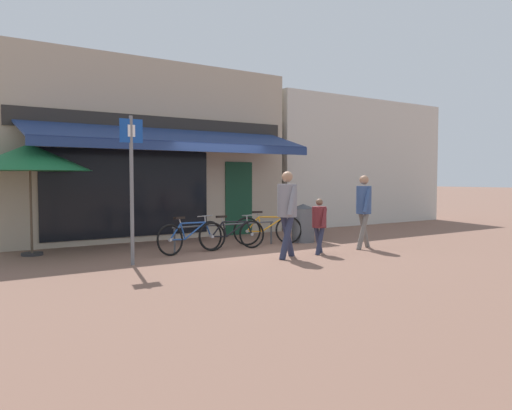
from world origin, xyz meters
The scene contains 13 objects.
ground_plane centered at (0.00, 0.00, 0.00)m, with size 160.00×160.00×0.00m, color brown.
shop_front centered at (-0.84, 4.39, 2.36)m, with size 7.91×4.65×4.72m.
neighbour_building centered at (7.05, 4.91, 2.21)m, with size 7.48×4.00×4.41m.
bike_rack_rail centered at (-0.22, 0.69, 0.46)m, with size 2.72×0.04×0.57m.
bicycle_blue centered at (-1.26, 0.46, 0.36)m, with size 1.77×0.62×0.83m.
bicycle_black centered at (-0.23, 0.40, 0.35)m, with size 1.65×0.52×0.80m.
bicycle_orange centered at (0.94, 0.63, 0.37)m, with size 1.70×0.68×0.84m.
pedestrian_adult centered at (0.07, -1.26, 1.08)m, with size 0.60×0.70×1.79m.
pedestrian_child centered at (0.98, -1.21, 0.72)m, with size 0.41×0.55×1.21m.
pedestrian_second_adult centered at (2.38, -1.17, 1.04)m, with size 0.59×0.54×1.71m.
litter_bin centered at (1.97, 0.52, 0.49)m, with size 0.58×0.58×0.98m.
parking_sign centered at (-2.85, -0.29, 1.69)m, with size 0.44×0.07×2.79m.
cafe_parasol centered at (-4.20, 2.04, 2.07)m, with size 2.52×2.52×2.36m.
Camera 1 is at (-6.18, -9.28, 1.63)m, focal length 35.00 mm.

